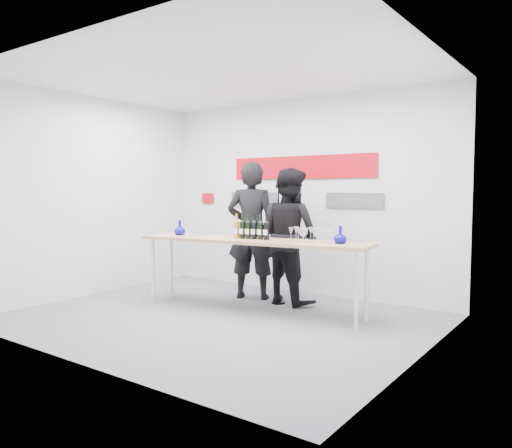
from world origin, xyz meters
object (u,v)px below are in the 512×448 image
at_px(tasting_table, 252,245).
at_px(presenter_left, 252,230).
at_px(presenter_right, 290,236).
at_px(mic_stand, 278,268).

height_order(tasting_table, presenter_left, presenter_left).
height_order(presenter_right, mic_stand, presenter_right).
height_order(presenter_left, presenter_right, presenter_left).
distance_m(presenter_left, presenter_right, 0.61).
distance_m(tasting_table, mic_stand, 0.67).
bearing_deg(mic_stand, presenter_right, 50.83).
bearing_deg(mic_stand, tasting_table, -106.33).
bearing_deg(tasting_table, presenter_right, 71.18).
bearing_deg(mic_stand, presenter_left, 162.41).
height_order(tasting_table, presenter_right, presenter_right).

